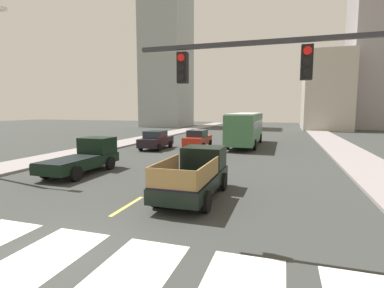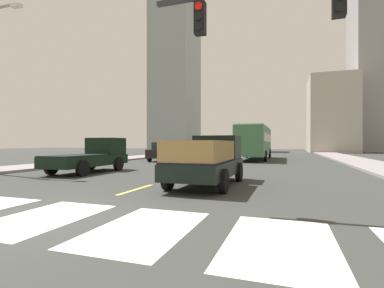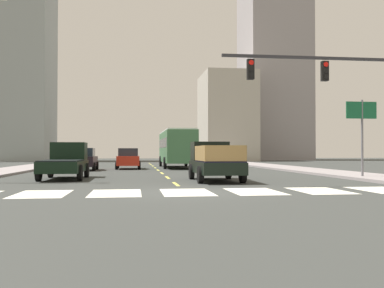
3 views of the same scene
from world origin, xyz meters
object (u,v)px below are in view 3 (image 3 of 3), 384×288
at_px(pickup_dark, 66,161).
at_px(pickup_stakebed, 214,162).
at_px(sedan_mid, 84,159).
at_px(traffic_signal_gantry, 349,88).
at_px(city_bus, 177,146).
at_px(direction_sign_green, 362,122).
at_px(sedan_far, 128,159).

bearing_deg(pickup_dark, pickup_stakebed, -18.22).
height_order(sedan_mid, traffic_signal_gantry, traffic_signal_gantry).
height_order(pickup_dark, sedan_mid, pickup_dark).
bearing_deg(sedan_mid, traffic_signal_gantry, -55.43).
relative_size(city_bus, sedan_mid, 2.45).
height_order(city_bus, direction_sign_green, direction_sign_green).
relative_size(city_bus, traffic_signal_gantry, 1.32).
xyz_separation_m(sedan_far, traffic_signal_gantry, (9.55, -19.44, 3.31)).
bearing_deg(traffic_signal_gantry, pickup_dark, 152.65).
distance_m(sedan_far, direction_sign_green, 19.71).
bearing_deg(pickup_dark, city_bus, 64.47).
distance_m(pickup_stakebed, sedan_far, 16.02).
height_order(city_bus, sedan_far, city_bus).
xyz_separation_m(pickup_dark, traffic_signal_gantry, (12.68, -6.56, 3.25)).
relative_size(pickup_stakebed, sedan_far, 1.18).
bearing_deg(pickup_stakebed, city_bus, 93.15).
relative_size(sedan_mid, direction_sign_green, 1.05).
relative_size(sedan_mid, traffic_signal_gantry, 0.54).
relative_size(pickup_stakebed, sedan_mid, 1.18).
relative_size(pickup_dark, sedan_far, 1.18).
bearing_deg(direction_sign_green, pickup_dark, 171.94).
relative_size(sedan_far, direction_sign_green, 1.05).
xyz_separation_m(sedan_far, direction_sign_green, (12.49, -15.10, 2.17)).
distance_m(sedan_mid, sedan_far, 4.11).
height_order(pickup_stakebed, city_bus, city_bus).
bearing_deg(pickup_stakebed, traffic_signal_gantry, -35.84).
xyz_separation_m(sedan_mid, direction_sign_green, (15.86, -12.76, 2.17)).
relative_size(sedan_mid, sedan_far, 1.00).
height_order(sedan_far, traffic_signal_gantry, traffic_signal_gantry).
bearing_deg(sedan_mid, city_bus, 30.18).
relative_size(pickup_stakebed, direction_sign_green, 1.24).
xyz_separation_m(city_bus, sedan_mid, (-7.66, -4.92, -1.09)).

